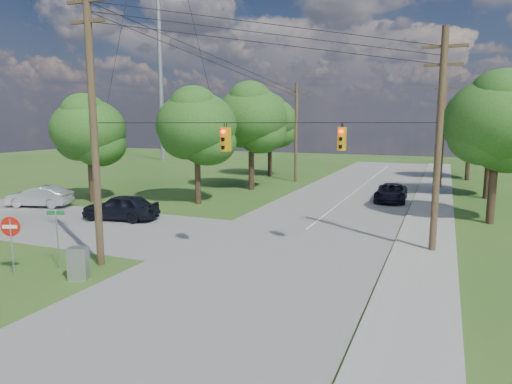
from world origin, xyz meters
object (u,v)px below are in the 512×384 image
at_px(pole_sw, 93,122).
at_px(pole_north_e, 443,133).
at_px(pole_north_w, 296,132).
at_px(car_cross_silver, 39,196).
at_px(car_cross_dark, 121,207).
at_px(pole_ne, 439,138).
at_px(do_not_enter_sign, 11,233).
at_px(control_cabinet, 78,263).
at_px(car_main_north, 391,193).

bearing_deg(pole_sw, pole_north_e, 65.48).
height_order(pole_north_w, car_cross_silver, pole_north_w).
xyz_separation_m(pole_sw, pole_north_e, (13.50, 29.60, -1.10)).
bearing_deg(car_cross_dark, pole_ne, 81.43).
bearing_deg(pole_north_w, do_not_enter_sign, -93.33).
bearing_deg(control_cabinet, car_main_north, 44.89).
bearing_deg(do_not_enter_sign, car_cross_dark, 83.72).
xyz_separation_m(pole_north_e, pole_north_w, (-13.90, 0.00, 0.00)).
bearing_deg(car_main_north, control_cabinet, -114.67).
xyz_separation_m(pole_north_w, do_not_enter_sign, (-1.87, -32.14, -3.34)).
distance_m(pole_north_e, car_cross_dark, 29.07).
relative_size(pole_north_e, do_not_enter_sign, 4.06).
xyz_separation_m(pole_sw, pole_north_w, (-0.40, 29.60, -1.10)).
xyz_separation_m(pole_sw, do_not_enter_sign, (-2.27, -2.54, -4.44)).
bearing_deg(do_not_enter_sign, car_cross_silver, 112.79).
distance_m(pole_sw, pole_north_w, 29.62).
height_order(pole_north_w, car_main_north, pole_north_w).
relative_size(pole_sw, car_main_north, 2.43).
height_order(pole_north_e, control_cabinet, pole_north_e).
height_order(pole_sw, pole_north_e, pole_sw).
height_order(pole_sw, pole_north_w, pole_sw).
bearing_deg(pole_sw, car_main_north, 64.42).
distance_m(pole_north_w, car_main_north, 14.21).
relative_size(pole_sw, pole_ne, 1.14).
height_order(pole_ne, pole_north_e, pole_ne).
relative_size(pole_sw, pole_north_w, 1.20).
distance_m(pole_north_e, pole_north_w, 13.90).
height_order(car_cross_silver, control_cabinet, car_cross_silver).
height_order(pole_sw, pole_ne, pole_sw).
distance_m(pole_sw, do_not_enter_sign, 5.60).
bearing_deg(car_main_north, do_not_enter_sign, -119.72).
height_order(pole_ne, car_main_north, pole_ne).
xyz_separation_m(pole_north_w, control_cabinet, (0.95, -31.48, -4.47)).
bearing_deg(car_cross_dark, car_main_north, 123.18).
bearing_deg(pole_north_e, pole_sw, -114.52).
bearing_deg(do_not_enter_sign, pole_sw, 26.74).
bearing_deg(pole_north_w, car_cross_dark, -101.88).
bearing_deg(pole_north_e, control_cabinet, -112.36).
height_order(pole_north_w, car_cross_dark, pole_north_w).
height_order(pole_sw, control_cabinet, pole_sw).
bearing_deg(car_cross_silver, car_cross_dark, 65.97).
height_order(pole_sw, car_cross_dark, pole_sw).
xyz_separation_m(pole_ne, pole_north_e, (-0.00, 22.00, -0.34)).
bearing_deg(pole_north_e, pole_north_w, 180.00).
bearing_deg(car_main_north, car_cross_silver, -154.69).
distance_m(pole_north_w, control_cabinet, 31.81).
relative_size(pole_sw, pole_north_e, 1.20).
relative_size(car_main_north, do_not_enter_sign, 2.00).
height_order(pole_north_e, car_cross_dark, pole_north_e).
bearing_deg(pole_north_w, pole_ne, -57.71).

